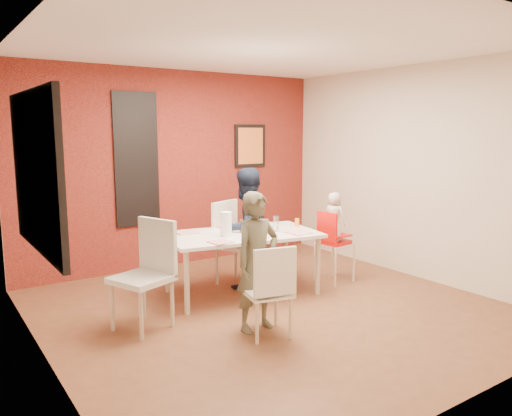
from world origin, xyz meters
TOP-DOWN VIEW (x-y plane):
  - ground at (0.00, 0.00)m, footprint 4.50×4.50m
  - ceiling at (0.00, 0.00)m, footprint 4.50×4.50m
  - wall_back at (0.00, 2.25)m, footprint 4.50×0.02m
  - wall_front at (0.00, -2.25)m, footprint 4.50×0.02m
  - wall_left at (-2.25, 0.00)m, footprint 0.02×4.50m
  - wall_right at (2.25, 0.00)m, footprint 0.02×4.50m
  - brick_accent_wall at (0.00, 2.23)m, footprint 4.50×0.02m
  - picture_window_frame at (-2.22, 0.20)m, footprint 0.05×1.70m
  - picture_window_pane at (-2.21, 0.20)m, footprint 0.02×1.55m
  - glassblock_strip at (-0.60, 2.21)m, footprint 0.55×0.03m
  - glassblock_surround at (-0.60, 2.21)m, footprint 0.60×0.03m
  - art_print_frame at (1.20, 2.21)m, footprint 0.54×0.03m
  - art_print_canvas at (1.20, 2.19)m, footprint 0.44×0.01m
  - dining_table at (0.02, 0.62)m, footprint 1.86×1.24m
  - chair_near at (-0.45, -0.59)m, footprint 0.48×0.48m
  - chair_far at (0.16, 1.04)m, footprint 0.61×0.61m
  - chair_left at (-1.25, 0.30)m, footprint 0.62×0.62m
  - high_chair at (1.19, 0.36)m, footprint 0.41×0.41m
  - child_near at (-0.44, -0.36)m, footprint 0.51×0.36m
  - child_far at (0.19, 0.80)m, footprint 0.77×0.64m
  - toddler at (1.21, 0.36)m, footprint 0.25×0.33m
  - plate_near_left at (-0.43, 0.33)m, footprint 0.24×0.24m
  - plate_far_mid at (0.06, 1.02)m, footprint 0.26×0.26m
  - plate_near_right at (0.56, 0.24)m, footprint 0.24×0.24m
  - plate_far_left at (-0.50, 0.98)m, footprint 0.25×0.25m
  - salad_bowl_a at (0.16, 0.51)m, footprint 0.24×0.24m
  - salad_bowl_b at (0.42, 0.72)m, footprint 0.27×0.27m
  - wine_bottle at (0.23, 0.60)m, footprint 0.07×0.07m
  - wine_glass_a at (-0.02, 0.40)m, footprint 0.06×0.06m
  - wine_glass_b at (0.41, 0.49)m, footprint 0.06×0.06m
  - paper_towel_roll at (-0.22, 0.56)m, footprint 0.12×0.12m
  - condiment_red at (0.12, 0.52)m, footprint 0.03×0.03m
  - condiment_green at (0.16, 0.61)m, footprint 0.04×0.04m
  - condiment_brown at (0.04, 0.64)m, footprint 0.04×0.04m
  - sippy_cup at (0.80, 0.57)m, footprint 0.06×0.06m

SIDE VIEW (x-z plane):
  - ground at x=0.00m, z-range 0.00..0.00m
  - chair_near at x=-0.45m, z-range 0.05..0.92m
  - high_chair at x=1.19m, z-range 0.09..0.99m
  - chair_far at x=0.16m, z-range 0.06..1.08m
  - chair_left at x=-1.25m, z-range 0.06..1.10m
  - dining_table at x=0.02m, z-range 0.29..1.01m
  - child_near at x=-0.44m, z-range 0.00..1.33m
  - plate_far_mid at x=0.06m, z-range 0.72..0.73m
  - plate_near_left at x=-0.43m, z-range 0.72..0.73m
  - plate_near_right at x=0.56m, z-range 0.72..0.73m
  - plate_far_left at x=-0.50m, z-range 0.72..0.73m
  - child_far at x=0.19m, z-range 0.00..1.45m
  - salad_bowl_a at x=0.16m, z-range 0.72..0.76m
  - salad_bowl_b at x=0.42m, z-range 0.72..0.77m
  - sippy_cup at x=0.80m, z-range 0.72..0.81m
  - condiment_red at x=0.12m, z-range 0.72..0.85m
  - condiment_green at x=0.16m, z-range 0.72..0.86m
  - condiment_brown at x=0.04m, z-range 0.72..0.87m
  - wine_glass_b at x=0.41m, z-range 0.72..0.90m
  - wine_glass_a at x=-0.02m, z-range 0.72..0.90m
  - toddler at x=1.21m, z-range 0.53..1.13m
  - wine_bottle at x=0.23m, z-range 0.72..0.98m
  - paper_towel_roll at x=-0.22m, z-range 0.72..0.99m
  - wall_back at x=0.00m, z-range 0.00..2.70m
  - wall_front at x=0.00m, z-range 0.00..2.70m
  - wall_left at x=-2.25m, z-range 0.00..2.70m
  - wall_right at x=2.25m, z-range 0.00..2.70m
  - brick_accent_wall at x=0.00m, z-range 0.00..2.70m
  - glassblock_strip at x=-0.60m, z-range 0.65..2.35m
  - glassblock_surround at x=-0.60m, z-range 0.62..2.38m
  - picture_window_frame at x=-2.22m, z-range 0.90..2.20m
  - picture_window_pane at x=-2.21m, z-range 0.98..2.12m
  - art_print_frame at x=1.20m, z-range 1.33..1.97m
  - art_print_canvas at x=1.20m, z-range 1.38..1.92m
  - ceiling at x=0.00m, z-range 2.69..2.71m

